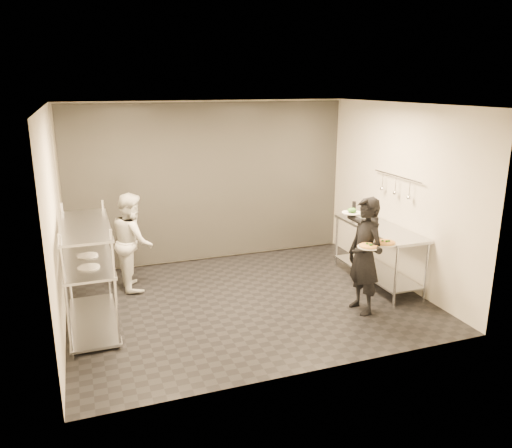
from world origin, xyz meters
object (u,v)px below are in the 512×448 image
object	(u,v)px
pizza_plate_near	(368,246)
bottle_green	(362,215)
prep_counter	(378,245)
bottle_clear	(363,213)
salad_plate	(352,211)
pos_monitor	(374,222)
waiter	(365,256)
bottle_dark	(354,208)
chef	(133,241)
pass_rack	(89,270)
pizza_plate_far	(385,243)

from	to	relation	value
pizza_plate_near	bottle_green	bearing A→B (deg)	61.57
prep_counter	bottle_clear	xyz separation A→B (m)	(-0.01, 0.49, 0.39)
salad_plate	bottle_green	size ratio (longest dim) A/B	1.09
pos_monitor	waiter	bearing A→B (deg)	-114.23
waiter	bottle_dark	distance (m)	1.84
chef	bottle_dark	xyz separation A→B (m)	(3.67, -0.30, 0.28)
pass_rack	bottle_clear	distance (m)	4.35
chef	pizza_plate_near	size ratio (longest dim) A/B	5.21
pass_rack	waiter	world-z (taller)	waiter
waiter	bottle_green	size ratio (longest dim) A/B	6.36
bottle_clear	waiter	bearing A→B (deg)	-120.01
prep_counter	bottle_dark	world-z (taller)	bottle_dark
chef	bottle_dark	size ratio (longest dim) A/B	6.69
pos_monitor	bottle_green	xyz separation A→B (m)	(-0.01, 0.32, 0.03)
prep_counter	pass_rack	bearing A→B (deg)	-179.97
bottle_clear	pizza_plate_near	bearing A→B (deg)	-119.08
pizza_plate_far	bottle_dark	xyz separation A→B (m)	(0.60, 1.82, 0.00)
pos_monitor	bottle_dark	size ratio (longest dim) A/B	1.19
waiter	pizza_plate_near	world-z (taller)	waiter
pizza_plate_near	bottle_green	distance (m)	1.56
waiter	pizza_plate_far	size ratio (longest dim) A/B	5.22
pass_rack	pizza_plate_far	xyz separation A→B (m)	(3.74, -1.02, 0.26)
chef	pos_monitor	distance (m)	3.72
bottle_dark	pass_rack	bearing A→B (deg)	-169.52
prep_counter	bottle_green	distance (m)	0.54
waiter	bottle_clear	xyz separation A→B (m)	(0.77, 1.33, 0.21)
chef	pizza_plate_near	bearing A→B (deg)	-129.89
prep_counter	bottle_dark	distance (m)	0.90
pizza_plate_far	bottle_clear	xyz separation A→B (m)	(0.58, 1.51, -0.01)
chef	salad_plate	bearing A→B (deg)	-121.84
pass_rack	pizza_plate_far	bearing A→B (deg)	-15.21
chef	pizza_plate_far	distance (m)	3.74
pizza_plate_near	salad_plate	bearing A→B (deg)	84.51
waiter	bottle_dark	bearing A→B (deg)	149.18
pass_rack	salad_plate	bearing A→B (deg)	-8.54
salad_plate	pass_rack	bearing A→B (deg)	171.46
salad_plate	chef	bearing A→B (deg)	150.11
pos_monitor	pass_rack	bearing A→B (deg)	-165.92
pizza_plate_near	bottle_clear	size ratio (longest dim) A/B	1.45
waiter	bottle_clear	size ratio (longest dim) A/B	8.20
pizza_plate_near	salad_plate	xyz separation A→B (m)	(0.05, 0.54, 0.33)
bottle_dark	pizza_plate_near	bearing A→B (deg)	-115.39
waiter	pizza_plate_far	bearing A→B (deg)	41.97
pass_rack	prep_counter	distance (m)	4.33
pos_monitor	bottle_clear	distance (m)	0.51
pizza_plate_far	pass_rack	bearing A→B (deg)	164.79
pizza_plate_far	waiter	bearing A→B (deg)	137.10
pos_monitor	salad_plate	bearing A→B (deg)	-129.56
pass_rack	pizza_plate_near	distance (m)	3.62
pizza_plate_near	pizza_plate_far	xyz separation A→B (m)	(0.29, 0.05, 0.00)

